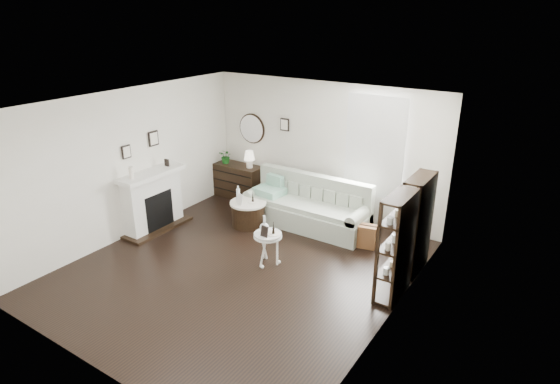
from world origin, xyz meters
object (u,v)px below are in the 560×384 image
Objects in this scene: sofa at (307,209)px; dresser at (238,181)px; drum_table at (248,213)px; pedestal_table at (268,236)px.

dresser is (-2.02, 0.39, 0.06)m from sofa.
sofa is at bearing 35.81° from drum_table.
sofa reaches higher than drum_table.
pedestal_table reaches higher than drum_table.
dresser is 1.53m from drum_table.
pedestal_table is at bearing -42.82° from dresser.
sofa is 1.16m from drum_table.
drum_table is 1.58m from pedestal_table.
pedestal_table is (0.24, -1.70, 0.20)m from sofa.
drum_table is (-0.94, -0.68, -0.07)m from sofa.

